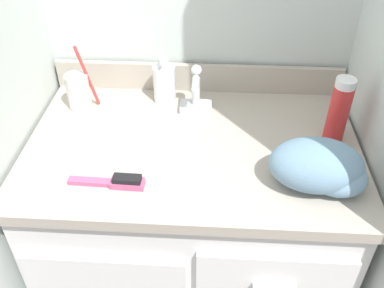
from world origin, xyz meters
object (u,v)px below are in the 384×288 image
Objects in this scene: toothbrush_cup at (79,91)px; shaving_cream_can at (339,110)px; hand_towel at (321,168)px; hairbrush at (117,182)px; soap_dispenser at (164,83)px.

toothbrush_cup reaches higher than shaving_cream_can.
shaving_cream_can is at bearing 69.16° from hand_towel.
toothbrush_cup is 0.36m from hairbrush.
shaving_cream_can is (0.46, -0.16, 0.03)m from soap_dispenser.
hairbrush is (0.17, -0.32, -0.05)m from toothbrush_cup.
toothbrush_cup is at bearing 155.58° from hand_towel.
soap_dispenser reaches higher than hairbrush.
hand_towel is at bearing 5.69° from hairbrush.
shaving_cream_can is (0.70, -0.11, 0.03)m from toothbrush_cup.
soap_dispenser is 0.49m from shaving_cream_can.
shaving_cream_can reaches higher than hand_towel.
toothbrush_cup is 0.24m from soap_dispenser.
soap_dispenser is 0.66× the size of hand_towel.
toothbrush_cup is at bearing -167.58° from soap_dispenser.
soap_dispenser is at bearing 12.42° from toothbrush_cup.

